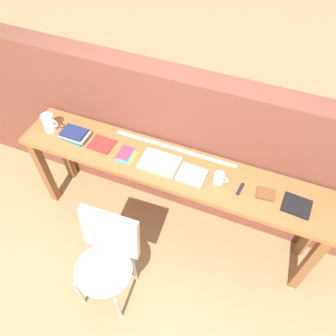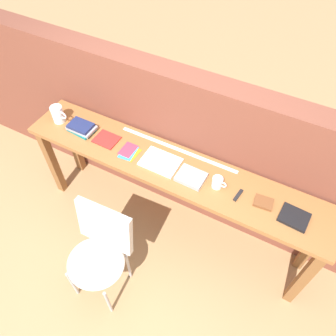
# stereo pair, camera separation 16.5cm
# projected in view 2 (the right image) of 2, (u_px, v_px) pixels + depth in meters

# --- Properties ---
(ground_plane) EXTENTS (40.00, 40.00, 0.00)m
(ground_plane) POSITION_uv_depth(u_px,v_px,m) (155.00, 248.00, 3.01)
(ground_plane) COLOR tan
(brick_wall_back) EXTENTS (6.00, 0.20, 1.47)m
(brick_wall_back) POSITION_uv_depth(u_px,v_px,m) (189.00, 149.00, 2.80)
(brick_wall_back) COLOR brown
(brick_wall_back) RESTS_ON ground
(sideboard) EXTENTS (2.50, 0.44, 0.88)m
(sideboard) POSITION_uv_depth(u_px,v_px,m) (171.00, 176.00, 2.60)
(sideboard) COLOR #996033
(sideboard) RESTS_ON ground
(chair_white_moulded) EXTENTS (0.46, 0.47, 0.89)m
(chair_white_moulded) POSITION_uv_depth(u_px,v_px,m) (99.00, 250.00, 2.43)
(chair_white_moulded) COLOR silver
(chair_white_moulded) RESTS_ON ground
(pitcher_white) EXTENTS (0.14, 0.10, 0.18)m
(pitcher_white) POSITION_uv_depth(u_px,v_px,m) (58.00, 114.00, 2.75)
(pitcher_white) COLOR white
(pitcher_white) RESTS_ON sideboard
(book_stack_leftmost) EXTENTS (0.23, 0.16, 0.07)m
(book_stack_leftmost) POSITION_uv_depth(u_px,v_px,m) (81.00, 128.00, 2.71)
(book_stack_leftmost) COLOR #19757A
(book_stack_leftmost) RESTS_ON sideboard
(magazine_cycling) EXTENTS (0.20, 0.16, 0.01)m
(magazine_cycling) POSITION_uv_depth(u_px,v_px,m) (107.00, 139.00, 2.66)
(magazine_cycling) COLOR red
(magazine_cycling) RESTS_ON sideboard
(pamphlet_pile_colourful) EXTENTS (0.15, 0.18, 0.01)m
(pamphlet_pile_colourful) POSITION_uv_depth(u_px,v_px,m) (129.00, 152.00, 2.58)
(pamphlet_pile_colourful) COLOR orange
(pamphlet_pile_colourful) RESTS_ON sideboard
(book_open_centre) EXTENTS (0.29, 0.21, 0.02)m
(book_open_centre) POSITION_uv_depth(u_px,v_px,m) (161.00, 162.00, 2.51)
(book_open_centre) COLOR white
(book_open_centre) RESTS_ON sideboard
(book_grey_hardcover) EXTENTS (0.21, 0.17, 0.03)m
(book_grey_hardcover) POSITION_uv_depth(u_px,v_px,m) (191.00, 177.00, 2.40)
(book_grey_hardcover) COLOR #9E9EA3
(book_grey_hardcover) RESTS_ON sideboard
(mug) EXTENTS (0.11, 0.08, 0.09)m
(mug) POSITION_uv_depth(u_px,v_px,m) (218.00, 183.00, 2.33)
(mug) COLOR white
(mug) RESTS_ON sideboard
(multitool_folded) EXTENTS (0.04, 0.11, 0.02)m
(multitool_folded) POSITION_uv_depth(u_px,v_px,m) (238.00, 195.00, 2.31)
(multitool_folded) COLOR black
(multitool_folded) RESTS_ON sideboard
(leather_journal_brown) EXTENTS (0.14, 0.11, 0.02)m
(leather_journal_brown) POSITION_uv_depth(u_px,v_px,m) (263.00, 202.00, 2.27)
(leather_journal_brown) COLOR brown
(leather_journal_brown) RESTS_ON sideboard
(book_repair_rightmost) EXTENTS (0.20, 0.17, 0.02)m
(book_repair_rightmost) POSITION_uv_depth(u_px,v_px,m) (294.00, 217.00, 2.19)
(book_repair_rightmost) COLOR black
(book_repair_rightmost) RESTS_ON sideboard
(ruler_metal_back_edge) EXTENTS (1.01, 0.03, 0.00)m
(ruler_metal_back_edge) POSITION_uv_depth(u_px,v_px,m) (178.00, 149.00, 2.60)
(ruler_metal_back_edge) COLOR silver
(ruler_metal_back_edge) RESTS_ON sideboard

